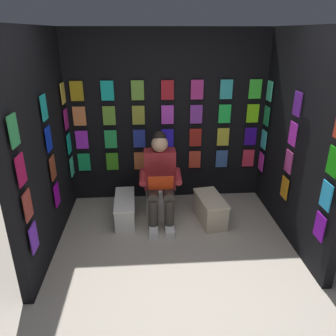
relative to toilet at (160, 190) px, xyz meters
name	(u,v)px	position (x,y,z in m)	size (l,w,h in m)	color
ground_plane	(182,296)	(-0.14, 1.62, -0.33)	(30.00, 30.00, 0.00)	#B2A899
display_wall_back	(167,119)	(-0.14, -0.51, 0.87)	(2.85, 0.14, 2.39)	black
display_wall_left	(299,140)	(-1.56, 0.58, 0.87)	(0.14, 2.08, 2.39)	black
display_wall_right	(42,146)	(1.29, 0.58, 0.87)	(0.14, 2.08, 2.39)	black
toilet	(160,190)	(0.00, 0.00, 0.00)	(0.41, 0.56, 0.77)	white
person_reading	(160,179)	(0.00, 0.23, 0.27)	(0.53, 0.68, 1.19)	maroon
comic_longbox_near	(125,209)	(0.47, 0.19, -0.17)	(0.28, 0.71, 0.31)	white
comic_longbox_far	(210,209)	(-0.65, 0.30, -0.15)	(0.38, 0.65, 0.35)	beige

